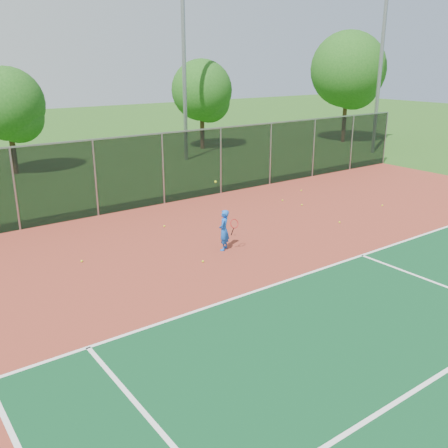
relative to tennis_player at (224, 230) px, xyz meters
name	(u,v)px	position (x,y,z in m)	size (l,w,h in m)	color
ground	(407,311)	(1.20, -6.00, -0.69)	(120.00, 120.00, 0.00)	#235117
court_apron	(344,283)	(1.20, -4.00, -0.68)	(30.00, 20.00, 0.02)	#973826
fence_back	(163,168)	(1.20, 6.00, 0.87)	(30.00, 0.06, 3.03)	black
tennis_player	(224,230)	(0.00, 0.00, 0.00)	(0.59, 0.69, 2.31)	blue
practice_ball_0	(82,261)	(-4.14, 1.70, -0.64)	(0.07, 0.07, 0.07)	#C6D919
practice_ball_1	(340,222)	(5.18, -0.33, -0.64)	(0.07, 0.07, 0.07)	#C6D919
practice_ball_2	(282,200)	(5.55, 3.25, -0.64)	(0.07, 0.07, 0.07)	#C6D919
practice_ball_3	(203,261)	(-1.16, -0.50, -0.64)	(0.07, 0.07, 0.07)	#C6D919
practice_ball_4	(382,205)	(8.41, 0.16, -0.64)	(0.07, 0.07, 0.07)	#C6D919
practice_ball_6	(164,226)	(-0.42, 3.17, -0.64)	(0.07, 0.07, 0.07)	#C6D919
practice_ball_7	(302,205)	(5.72, 2.23, -0.64)	(0.07, 0.07, 0.07)	#C6D919
practice_ball_8	(301,190)	(7.45, 4.02, -0.64)	(0.07, 0.07, 0.07)	#C6D919
floodlight_n	(183,36)	(7.32, 14.00, 6.55)	(0.90, 0.40, 12.93)	gray
floodlight_ne	(383,38)	(18.80, 8.80, 6.55)	(0.90, 0.40, 12.93)	gray
tree_back_left	(10,107)	(-2.24, 15.97, 2.85)	(3.84, 3.84, 5.64)	#362313
tree_back_mid	(204,93)	(10.54, 16.77, 3.09)	(4.11, 4.11, 6.03)	#362313
tree_back_right	(349,73)	(20.86, 13.02, 4.33)	(5.45, 5.45, 8.01)	#362313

